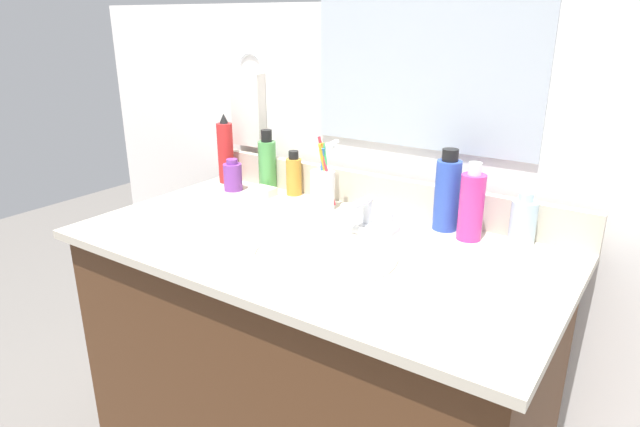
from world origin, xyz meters
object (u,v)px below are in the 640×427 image
(bottle_cream_purple, at_px, (233,176))
(hand_towel, at_px, (248,110))
(bottle_toner_green, at_px, (267,163))
(bottle_oil_amber, at_px, (294,175))
(bottle_shampoo_blue, at_px, (447,193))
(bottle_spray_red, at_px, (226,151))
(bottle_gel_clear, at_px, (523,222))
(bottle_soap_pink, at_px, (471,206))
(cup_white_ceramic, at_px, (323,187))
(soap_bar, at_px, (264,191))
(faucet, at_px, (366,217))

(bottle_cream_purple, bearing_deg, hand_towel, 106.58)
(bottle_toner_green, height_order, bottle_cream_purple, bottle_toner_green)
(bottle_oil_amber, bearing_deg, hand_towel, 165.33)
(bottle_toner_green, bearing_deg, bottle_shampoo_blue, -2.37)
(bottle_cream_purple, height_order, bottle_spray_red, bottle_spray_red)
(bottle_oil_amber, bearing_deg, bottle_gel_clear, -0.87)
(bottle_cream_purple, bearing_deg, bottle_gel_clear, 4.03)
(bottle_gel_clear, bearing_deg, hand_towel, 175.66)
(bottle_soap_pink, xyz_separation_m, bottle_oil_amber, (-0.54, 0.05, -0.02))
(bottle_toner_green, relative_size, bottle_spray_red, 0.83)
(hand_towel, distance_m, bottle_toner_green, 0.18)
(hand_towel, relative_size, bottle_shampoo_blue, 1.11)
(bottle_toner_green, xyz_separation_m, bottle_spray_red, (-0.15, -0.02, 0.02))
(bottle_soap_pink, distance_m, bottle_oil_amber, 0.54)
(bottle_toner_green, distance_m, bottle_spray_red, 0.15)
(bottle_oil_amber, height_order, cup_white_ceramic, cup_white_ceramic)
(hand_towel, xyz_separation_m, bottle_gel_clear, (0.86, -0.07, -0.17))
(bottle_cream_purple, bearing_deg, soap_bar, 6.13)
(cup_white_ceramic, height_order, soap_bar, cup_white_ceramic)
(hand_towel, height_order, bottle_toner_green, hand_towel)
(faucet, height_order, bottle_toner_green, bottle_toner_green)
(hand_towel, bearing_deg, bottle_spray_red, -118.91)
(cup_white_ceramic, bearing_deg, soap_bar, 179.69)
(bottle_spray_red, height_order, cup_white_ceramic, bottle_spray_red)
(bottle_soap_pink, height_order, soap_bar, bottle_soap_pink)
(bottle_soap_pink, relative_size, bottle_toner_green, 1.03)
(bottle_toner_green, bearing_deg, bottle_spray_red, -171.42)
(faucet, xyz_separation_m, bottle_toner_green, (-0.41, 0.13, 0.05))
(bottle_soap_pink, bearing_deg, faucet, -162.50)
(bottle_gel_clear, xyz_separation_m, soap_bar, (-0.72, -0.05, -0.04))
(bottle_spray_red, bearing_deg, cup_white_ceramic, -6.25)
(faucet, height_order, soap_bar, faucet)
(bottle_soap_pink, relative_size, bottle_oil_amber, 1.41)
(bottle_oil_amber, bearing_deg, cup_white_ceramic, -22.36)
(hand_towel, xyz_separation_m, soap_bar, (0.15, -0.11, -0.21))
(bottle_gel_clear, distance_m, bottle_cream_purple, 0.83)
(bottle_shampoo_blue, height_order, bottle_cream_purple, bottle_shampoo_blue)
(bottle_spray_red, relative_size, cup_white_ceramic, 1.08)
(cup_white_ceramic, bearing_deg, bottle_cream_purple, -178.07)
(hand_towel, relative_size, cup_white_ceramic, 1.11)
(soap_bar, bearing_deg, bottle_shampoo_blue, 4.27)
(bottle_gel_clear, distance_m, bottle_spray_red, 0.90)
(hand_towel, xyz_separation_m, cup_white_ceramic, (0.35, -0.11, -0.16))
(hand_towel, distance_m, bottle_cream_purple, 0.22)
(faucet, height_order, bottle_cream_purple, bottle_cream_purple)
(faucet, relative_size, bottle_soap_pink, 0.88)
(bottle_cream_purple, relative_size, soap_bar, 1.48)
(bottle_shampoo_blue, relative_size, bottle_cream_purple, 2.09)
(bottle_cream_purple, relative_size, bottle_spray_red, 0.44)
(soap_bar, bearing_deg, hand_towel, 142.60)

